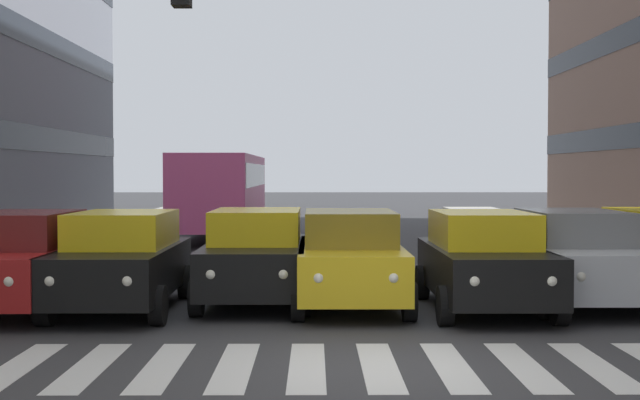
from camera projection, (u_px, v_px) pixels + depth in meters
name	position (u px, v px, depth m)	size (l,w,h in m)	color
ground_plane	(379.00, 366.00, 10.82)	(180.00, 180.00, 0.00)	#38383A
crosswalk_markings	(379.00, 366.00, 10.81)	(9.45, 2.80, 0.01)	silver
car_1	(575.00, 257.00, 15.66)	(2.02, 4.44, 1.72)	#B2B7BC
car_2	(484.00, 260.00, 15.09)	(2.02, 4.44, 1.72)	black
car_3	(350.00, 258.00, 15.49)	(2.02, 4.44, 1.72)	gold
car_4	(256.00, 255.00, 15.94)	(2.02, 4.44, 1.72)	black
car_5	(122.00, 260.00, 15.11)	(2.02, 4.44, 1.72)	black
car_6	(21.00, 260.00, 15.05)	(2.02, 4.44, 1.72)	maroon
bus_behind_traffic	(222.00, 187.00, 31.62)	(2.78, 10.50, 3.00)	#DB5193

